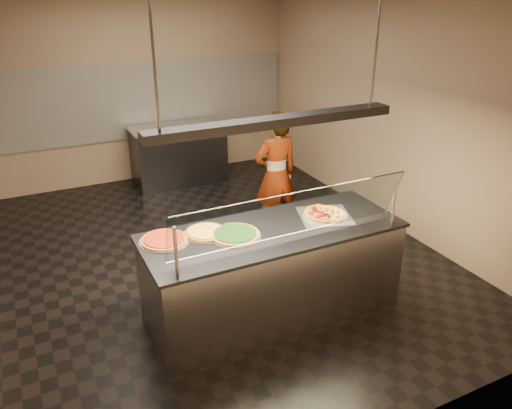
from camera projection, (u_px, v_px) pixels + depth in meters
name	position (u px, v px, depth m)	size (l,w,h in m)	color
ground	(214.00, 255.00, 6.08)	(5.00, 6.00, 0.02)	black
wall_back	(140.00, 87.00, 7.93)	(5.00, 0.02, 3.00)	#978061
wall_front	(390.00, 261.00, 2.99)	(5.00, 0.02, 3.00)	#978061
wall_right	(390.00, 111.00, 6.47)	(0.02, 6.00, 3.00)	#978061
tile_band	(142.00, 100.00, 7.99)	(4.90, 0.02, 1.20)	silver
serving_counter	(273.00, 272.00, 4.82)	(2.45, 0.94, 0.93)	#B7B7BC
sneeze_guard	(293.00, 215.00, 4.23)	(2.21, 0.18, 0.54)	#B7B7BC
perforated_tray	(325.00, 215.00, 4.89)	(0.62, 0.62, 0.01)	silver
half_pizza_pepperoni	(316.00, 215.00, 4.84)	(0.32, 0.45, 0.05)	#945D26
half_pizza_sausage	(333.00, 212.00, 4.92)	(0.32, 0.45, 0.04)	#945D26
pizza_spinach	(235.00, 234.00, 4.51)	(0.48, 0.48, 0.03)	silver
pizza_cheese	(206.00, 232.00, 4.56)	(0.41, 0.41, 0.03)	silver
pizza_tomato	(164.00, 240.00, 4.42)	(0.44, 0.44, 0.03)	silver
pizza_spatula	(215.00, 227.00, 4.60)	(0.26, 0.20, 0.02)	#B7B7BC
prep_table	(179.00, 154.00, 8.14)	(1.48, 0.74, 0.93)	#2C2C30
worker	(276.00, 175.00, 6.24)	(0.60, 0.39, 1.64)	#322D3B
heat_lamp_housing	(275.00, 122.00, 4.22)	(2.30, 0.18, 0.08)	#2C2C30
lamp_rod_left	(154.00, 63.00, 3.60)	(0.02, 0.02, 1.01)	#B7B7BC
lamp_rod_right	(376.00, 49.00, 4.40)	(0.02, 0.02, 1.01)	#B7B7BC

